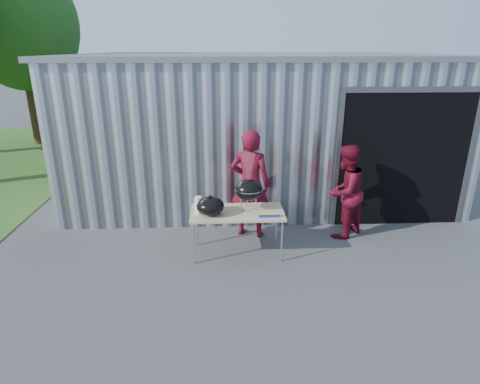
{
  "coord_description": "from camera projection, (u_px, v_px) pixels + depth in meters",
  "views": [
    {
      "loc": [
        -0.07,
        -5.32,
        3.24
      ],
      "look_at": [
        0.22,
        0.72,
        1.05
      ],
      "focal_mm": 30.0,
      "sensor_mm": 36.0,
      "label": 1
    }
  ],
  "objects": [
    {
      "name": "folding_table",
      "position": [
        237.0,
        214.0,
        6.47
      ],
      "size": [
        1.5,
        0.75,
        0.75
      ],
      "color": "tan",
      "rests_on": "ground"
    },
    {
      "name": "person_bystander",
      "position": [
        345.0,
        192.0,
        7.07
      ],
      "size": [
        1.04,
        1.01,
        1.68
      ],
      "primitive_type": "imported",
      "rotation": [
        0.0,
        0.0,
        3.82
      ],
      "color": "maroon",
      "rests_on": "ground"
    },
    {
      "name": "grill_lid",
      "position": [
        210.0,
        206.0,
        6.29
      ],
      "size": [
        0.44,
        0.44,
        0.32
      ],
      "color": "black",
      "rests_on": "folding_table"
    },
    {
      "name": "ground",
      "position": [
        228.0,
        273.0,
        6.11
      ],
      "size": [
        80.0,
        80.0,
        0.0
      ],
      "primitive_type": "plane",
      "color": "#3F3F42"
    },
    {
      "name": "tree_far",
      "position": [
        20.0,
        25.0,
        12.93
      ],
      "size": [
        3.64,
        3.64,
        6.04
      ],
      "color": "#442D19",
      "rests_on": "ground"
    },
    {
      "name": "foil_box",
      "position": [
        269.0,
        215.0,
        6.23
      ],
      "size": [
        0.32,
        0.06,
        0.06
      ],
      "color": "#1929A4",
      "rests_on": "folding_table"
    },
    {
      "name": "person_cook",
      "position": [
        250.0,
        184.0,
        7.05
      ],
      "size": [
        0.82,
        0.66,
        1.94
      ],
      "primitive_type": "imported",
      "rotation": [
        0.0,
        0.0,
        2.83
      ],
      "color": "maroon",
      "rests_on": "ground"
    },
    {
      "name": "kettle_grill",
      "position": [
        249.0,
        185.0,
        6.39
      ],
      "size": [
        0.46,
        0.46,
        0.94
      ],
      "color": "black",
      "rests_on": "folding_table"
    },
    {
      "name": "building",
      "position": [
        260.0,
        120.0,
        9.93
      ],
      "size": [
        8.2,
        6.2,
        3.1
      ],
      "color": "silver",
      "rests_on": "ground"
    },
    {
      "name": "paper_towels",
      "position": [
        198.0,
        205.0,
        6.33
      ],
      "size": [
        0.12,
        0.12,
        0.28
      ],
      "primitive_type": "cylinder",
      "color": "white",
      "rests_on": "folding_table"
    },
    {
      "name": "white_tub",
      "position": [
        203.0,
        205.0,
        6.6
      ],
      "size": [
        0.2,
        0.15,
        0.1
      ],
      "primitive_type": "cube",
      "color": "white",
      "rests_on": "folding_table"
    }
  ]
}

